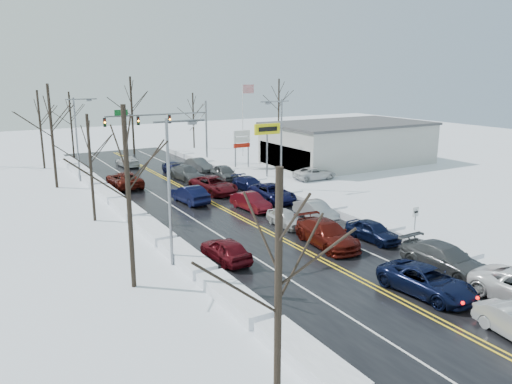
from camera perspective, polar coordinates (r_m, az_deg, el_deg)
ground at (r=38.43m, az=0.26°, el=-4.01°), size 160.00×160.00×0.00m
road_surface at (r=40.09m, az=-1.18°, el=-3.25°), size 14.00×84.00×0.01m
snow_bank_left at (r=37.20m, az=-11.53°, el=-4.89°), size 1.60×72.00×0.64m
snow_bank_right at (r=44.12m, az=7.49°, el=-1.80°), size 1.60×72.00×0.64m
traffic_signal_mast at (r=63.82m, az=-9.89°, el=7.86°), size 13.28×0.39×8.00m
tires_plus_sign at (r=56.14m, az=1.29°, el=6.80°), size 3.20×0.34×6.00m
used_vehicles_sign at (r=61.52m, az=-1.64°, el=5.82°), size 2.20×0.22×4.65m
speed_limit_sign at (r=37.02m, az=17.76°, el=-2.72°), size 0.55×0.09×2.35m
flagpole at (r=70.45m, az=-1.41°, el=8.94°), size 1.87×1.20×10.00m
dealership_building at (r=65.93m, az=10.46°, el=5.54°), size 20.40×12.40×5.30m
streetlight_ne at (r=49.90m, az=2.72°, el=6.31°), size 3.20×0.25×9.00m
streetlight_sw at (r=30.11m, az=-9.57°, el=1.32°), size 3.20×0.25×9.00m
streetlight_nw at (r=56.90m, az=-19.66°, el=6.43°), size 3.20×0.25×9.00m
tree_left_a at (r=14.82m, az=2.59°, el=-7.46°), size 3.60×3.60×9.00m
tree_left_b at (r=26.96m, az=-14.58°, el=3.27°), size 4.00×4.00×10.00m
tree_left_c at (r=40.82m, az=-18.52°, el=4.89°), size 3.40×3.40×8.50m
tree_left_d at (r=54.29m, az=-22.46°, el=8.04°), size 4.20×4.20×10.50m
tree_left_e at (r=66.26m, az=-23.54°, el=8.16°), size 3.80×3.80×9.50m
tree_far_b at (r=73.89m, az=-20.47°, el=8.60°), size 3.60×3.60×9.00m
tree_far_c at (r=73.65m, az=-14.07°, el=10.12°), size 4.40×4.40×11.00m
tree_far_d at (r=78.51m, az=-7.20°, el=9.32°), size 3.40×3.40×8.50m
tree_far_e at (r=86.34m, az=2.62°, el=10.72°), size 4.20×4.20×10.50m
queued_car_2 at (r=28.78m, az=18.83°, el=-10.98°), size 2.99×5.59×1.49m
queued_car_3 at (r=34.75m, az=8.05°, el=-6.07°), size 2.87×6.02×1.69m
queued_car_4 at (r=38.62m, az=3.43°, el=-3.94°), size 1.62×3.93×1.33m
queued_car_5 at (r=43.10m, az=-0.60°, el=-2.05°), size 1.94×4.58×1.47m
queued_car_6 at (r=49.20m, az=-4.83°, el=-0.12°), size 3.45×6.17×1.63m
queued_car_7 at (r=55.45m, az=-7.85°, el=1.36°), size 2.67×5.56×1.56m
queued_car_8 at (r=59.08m, az=-9.34°, el=2.06°), size 1.80×4.34×1.47m
queued_car_11 at (r=32.08m, az=20.70°, el=-8.56°), size 2.48×5.80×1.67m
queued_car_12 at (r=36.31m, az=13.15°, el=-5.44°), size 2.03×4.37×1.45m
queued_car_13 at (r=40.72m, az=6.83°, el=-3.09°), size 1.58×4.46×1.47m
queued_car_14 at (r=46.06m, az=1.90°, el=-1.03°), size 2.71×5.62×1.54m
queued_car_15 at (r=50.15m, az=-0.73°, el=0.19°), size 2.13×4.74×1.35m
queued_car_16 at (r=54.94m, az=-3.59°, el=1.35°), size 2.40×5.01×1.65m
queued_car_17 at (r=60.64m, az=-6.56°, el=2.44°), size 2.01×4.61×1.47m
oncoming_car_0 at (r=45.80m, az=-7.56°, el=-1.23°), size 2.14×5.01×1.61m
oncoming_car_1 at (r=53.28m, az=-14.77°, el=0.53°), size 2.79×5.88×1.62m
oncoming_car_2 at (r=64.80m, az=-14.44°, el=2.82°), size 2.26×4.74×1.33m
oncoming_car_3 at (r=31.83m, az=-3.49°, el=-7.83°), size 1.98×4.46×1.49m
parked_car_0 at (r=55.68m, az=6.69°, el=1.44°), size 5.00×2.55×1.35m
parked_car_1 at (r=60.75m, az=6.29°, el=2.47°), size 1.97×4.83×1.40m
parked_car_2 at (r=64.60m, az=1.77°, el=3.21°), size 1.90×4.28×1.43m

